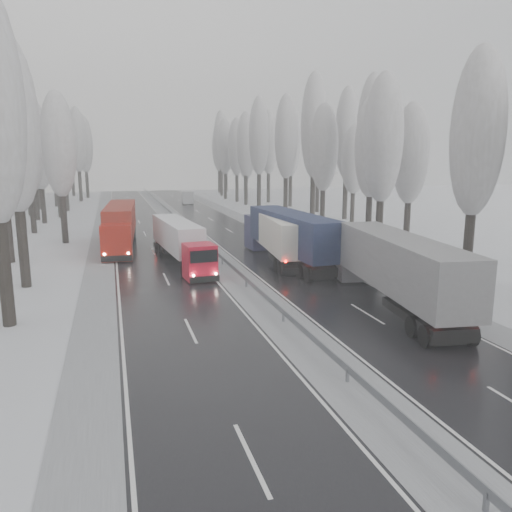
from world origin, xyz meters
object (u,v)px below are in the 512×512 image
box_truck_distant (187,197)px  truck_red_red (120,223)px  truck_cream_box (275,233)px  truck_grey_tarp (392,264)px  truck_blue_box (287,233)px  truck_red_white (180,239)px

box_truck_distant → truck_red_red: truck_red_red is taller
truck_cream_box → box_truck_distant: truck_cream_box is taller
truck_grey_tarp → truck_cream_box: bearing=105.8°
truck_blue_box → truck_red_white: 9.38m
truck_blue_box → truck_red_white: bearing=163.0°
truck_cream_box → truck_red_white: (-8.64, 0.39, -0.26)m
truck_cream_box → truck_red_white: bearing=-177.0°
truck_cream_box → truck_blue_box: bearing=-71.5°
truck_grey_tarp → truck_red_white: bearing=131.4°
truck_cream_box → box_truck_distant: size_ratio=2.27×
truck_grey_tarp → truck_blue_box: truck_grey_tarp is taller
truck_cream_box → truck_red_red: (-13.43, 9.74, 0.14)m
truck_red_white → truck_cream_box: bearing=-7.6°
truck_grey_tarp → truck_red_red: 30.12m
truck_red_white → truck_grey_tarp: bearing=-61.3°
truck_blue_box → truck_red_red: bearing=137.3°
truck_blue_box → truck_red_red: truck_blue_box is taller
truck_grey_tarp → box_truck_distant: 74.18m
truck_blue_box → truck_red_red: 18.12m
truck_cream_box → truck_red_white: truck_cream_box is taller
truck_grey_tarp → truck_red_red: bearing=129.1°
truck_blue_box → box_truck_distant: (0.19, 60.10, -1.32)m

